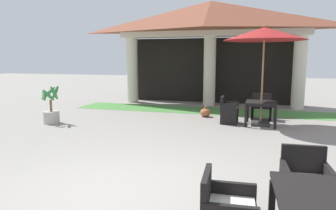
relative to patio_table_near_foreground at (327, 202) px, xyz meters
name	(u,v)px	position (x,y,z in m)	size (l,w,h in m)	color
ground_plane	(117,192)	(-2.65, 0.91, -0.62)	(60.00, 60.00, 0.00)	gray
background_pavilion	(211,27)	(-2.65, 10.12, 2.67)	(8.25, 2.66, 4.32)	beige
lawn_strip	(203,110)	(-2.65, 8.54, -0.62)	(10.05, 1.69, 0.01)	#47843D
patio_table_near_foreground	(327,202)	(0.00, 0.00, 0.00)	(1.02, 1.02, 0.71)	black
patio_chair_near_foreground_north	(305,184)	(-0.06, 0.94, -0.21)	(0.61, 0.56, 0.86)	black
patio_table_mid_left	(261,105)	(-0.55, 6.39, -0.01)	(0.91, 0.91, 0.71)	black
patio_umbrella_mid_left	(264,35)	(-0.55, 6.39, 2.02)	(2.37, 2.37, 2.93)	#2D2D2D
patio_chair_mid_left_west	(229,110)	(-1.50, 6.42, -0.22)	(0.52, 0.56, 0.83)	black
patio_chair_mid_left_north	(262,107)	(-0.52, 7.35, -0.22)	(0.65, 0.51, 0.84)	black
potted_palm_left_edge	(51,112)	(-6.75, 4.92, -0.27)	(0.65, 0.66, 1.19)	#B2AD9E
terracotta_urn	(205,113)	(-2.36, 7.28, -0.48)	(0.36, 0.36, 0.37)	#9E5633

